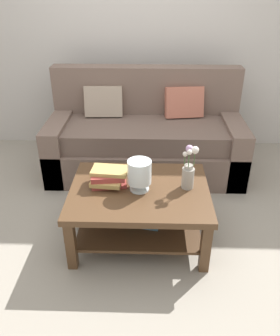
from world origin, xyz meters
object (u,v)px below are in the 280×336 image
Objects in this scene: coffee_table at (140,203)px; glass_hurricane_vase at (139,173)px; flower_pitcher at (189,171)px; book_stack_main at (108,177)px; couch at (146,138)px.

glass_hurricane_vase is at bearing -102.92° from coffee_table.
book_stack_main is at bearing 177.81° from flower_pitcher.
flower_pitcher is (0.37, 0.04, 0.27)m from coffee_table.
flower_pitcher reaches higher than book_stack_main.
book_stack_main reaches higher than coffee_table.
flower_pitcher is at bearing 5.45° from coffee_table.
flower_pitcher is at bearing -73.29° from couch.
book_stack_main is at bearing -103.85° from couch.
coffee_table is (-0.03, -1.17, -0.03)m from couch.
couch is at bearing 88.57° from glass_hurricane_vase.
couch is 1.21m from flower_pitcher.
couch is 6.71× the size of book_stack_main.
book_stack_main is at bearing 166.61° from coffee_table.
book_stack_main is at bearing 165.05° from glass_hurricane_vase.
coffee_table is 3.55× the size of book_stack_main.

